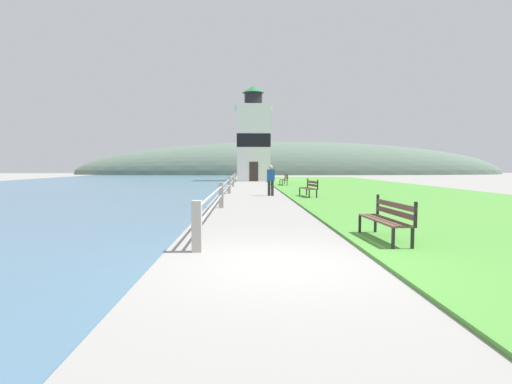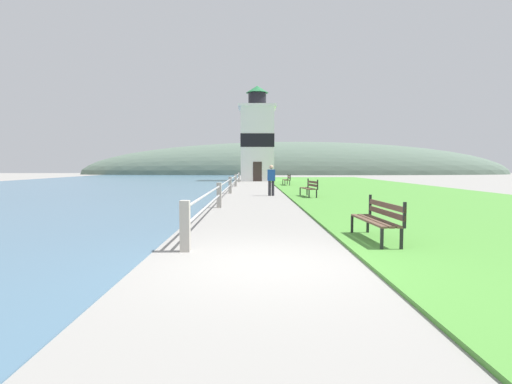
{
  "view_description": "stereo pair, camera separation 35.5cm",
  "coord_description": "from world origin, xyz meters",
  "px_view_note": "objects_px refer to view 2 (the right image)",
  "views": [
    {
      "loc": [
        -0.61,
        -6.4,
        1.61
      ],
      "look_at": [
        -0.04,
        13.34,
        0.3
      ],
      "focal_mm": 28.0,
      "sensor_mm": 36.0,
      "label": 1
    },
    {
      "loc": [
        -0.25,
        -6.41,
        1.61
      ],
      "look_at": [
        -0.04,
        13.34,
        0.3
      ],
      "focal_mm": 28.0,
      "sensor_mm": 36.0,
      "label": 2
    }
  ],
  "objects_px": {
    "park_bench_near": "(379,217)",
    "park_bench_midway": "(310,187)",
    "person_strolling": "(271,179)",
    "lighthouse": "(257,139)",
    "park_bench_far": "(287,179)"
  },
  "relations": [
    {
      "from": "park_bench_near",
      "to": "person_strolling",
      "type": "distance_m",
      "value": 13.12
    },
    {
      "from": "park_bench_near",
      "to": "park_bench_midway",
      "type": "bearing_deg",
      "value": -93.85
    },
    {
      "from": "park_bench_near",
      "to": "person_strolling",
      "type": "height_order",
      "value": "person_strolling"
    },
    {
      "from": "park_bench_midway",
      "to": "lighthouse",
      "type": "relative_size",
      "value": 0.18
    },
    {
      "from": "park_bench_near",
      "to": "person_strolling",
      "type": "bearing_deg",
      "value": -85.56
    },
    {
      "from": "park_bench_near",
      "to": "park_bench_far",
      "type": "relative_size",
      "value": 1.02
    },
    {
      "from": "park_bench_near",
      "to": "person_strolling",
      "type": "xyz_separation_m",
      "value": [
        -1.6,
        13.02,
        0.35
      ]
    },
    {
      "from": "lighthouse",
      "to": "person_strolling",
      "type": "bearing_deg",
      "value": -88.76
    },
    {
      "from": "park_bench_near",
      "to": "person_strolling",
      "type": "relative_size",
      "value": 1.18
    },
    {
      "from": "park_bench_far",
      "to": "lighthouse",
      "type": "bearing_deg",
      "value": -78.83
    },
    {
      "from": "park_bench_midway",
      "to": "park_bench_far",
      "type": "height_order",
      "value": "same"
    },
    {
      "from": "park_bench_far",
      "to": "lighthouse",
      "type": "height_order",
      "value": "lighthouse"
    },
    {
      "from": "park_bench_near",
      "to": "park_bench_midway",
      "type": "distance_m",
      "value": 11.64
    },
    {
      "from": "park_bench_midway",
      "to": "lighthouse",
      "type": "distance_m",
      "value": 23.09
    },
    {
      "from": "park_bench_near",
      "to": "park_bench_far",
      "type": "distance_m",
      "value": 23.59
    }
  ]
}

